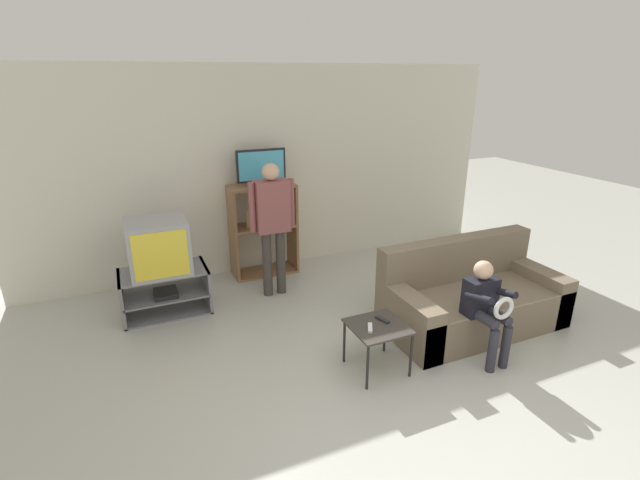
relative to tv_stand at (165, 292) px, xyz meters
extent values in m
plane|color=#B7B7AD|center=(1.54, -2.84, -0.24)|extent=(18.00, 18.00, 0.00)
cube|color=silver|center=(1.54, 0.85, 1.06)|extent=(6.40, 0.06, 2.60)
cube|color=slate|center=(0.00, 0.00, -0.23)|extent=(0.91, 0.54, 0.02)
cube|color=slate|center=(0.00, 0.00, -0.02)|extent=(0.88, 0.54, 0.02)
cube|color=slate|center=(0.00, 0.00, 0.24)|extent=(0.91, 0.54, 0.02)
cube|color=slate|center=(-0.44, 0.00, 0.00)|extent=(0.03, 0.54, 0.49)
cube|color=slate|center=(0.44, 0.00, 0.00)|extent=(0.03, 0.54, 0.49)
cube|color=black|center=(0.00, -0.06, 0.01)|extent=(0.24, 0.28, 0.05)
cube|color=#9E9EA3|center=(-0.02, 0.00, 0.53)|extent=(0.61, 0.57, 0.57)
cube|color=yellow|center=(-0.02, -0.29, 0.53)|extent=(0.53, 0.01, 0.49)
cube|color=#8E6642|center=(0.91, 0.58, 0.35)|extent=(0.03, 0.39, 1.18)
cube|color=#8E6642|center=(1.70, 0.58, 0.35)|extent=(0.03, 0.39, 1.18)
cube|color=#8E6642|center=(1.31, 0.58, -0.23)|extent=(0.76, 0.39, 0.03)
cube|color=#8E6642|center=(1.31, 0.58, 0.41)|extent=(0.76, 0.39, 0.03)
cube|color=#8E6642|center=(1.31, 0.58, 0.92)|extent=(0.76, 0.39, 0.03)
cube|color=#9E7A4C|center=(1.17, 0.53, 0.53)|extent=(0.18, 0.04, 0.22)
cube|color=black|center=(1.32, 0.60, 0.96)|extent=(0.22, 0.20, 0.04)
cube|color=black|center=(1.32, 0.60, 1.18)|extent=(0.62, 0.04, 0.40)
cube|color=#4CB7E0|center=(1.32, 0.58, 1.18)|extent=(0.57, 0.01, 0.35)
cube|color=#38332D|center=(1.57, -1.85, 0.19)|extent=(0.47, 0.47, 0.02)
cylinder|color=black|center=(1.36, -2.06, -0.03)|extent=(0.02, 0.02, 0.42)
cylinder|color=black|center=(1.79, -2.06, -0.03)|extent=(0.02, 0.02, 0.42)
cylinder|color=black|center=(1.36, -1.63, -0.03)|extent=(0.02, 0.02, 0.42)
cylinder|color=black|center=(1.79, -1.63, -0.03)|extent=(0.02, 0.02, 0.42)
cube|color=#232328|center=(1.65, -1.79, 0.21)|extent=(0.08, 0.15, 0.02)
cube|color=silver|center=(1.48, -1.87, 0.21)|extent=(0.10, 0.14, 0.02)
cube|color=#756651|center=(2.86, -1.60, -0.04)|extent=(1.84, 0.88, 0.41)
cube|color=#756651|center=(2.86, -1.26, 0.39)|extent=(1.84, 0.20, 0.46)
cube|color=#756651|center=(2.05, -1.60, 0.02)|extent=(0.22, 0.88, 0.53)
cube|color=#756651|center=(3.67, -1.60, 0.02)|extent=(0.22, 0.88, 0.53)
cylinder|color=#3D3833|center=(1.15, -0.05, 0.15)|extent=(0.11, 0.11, 0.79)
cylinder|color=#3D3833|center=(1.31, -0.05, 0.15)|extent=(0.11, 0.11, 0.79)
cube|color=#8C4C4C|center=(1.23, -0.05, 0.84)|extent=(0.38, 0.20, 0.59)
cylinder|color=#8C4C4C|center=(1.00, -0.05, 0.85)|extent=(0.08, 0.08, 0.56)
cylinder|color=#8C4C4C|center=(1.46, -0.05, 0.85)|extent=(0.08, 0.08, 0.56)
sphere|color=#DBAD89|center=(1.23, -0.05, 1.23)|extent=(0.19, 0.19, 0.19)
cylinder|color=#2D2D38|center=(2.48, -2.28, -0.04)|extent=(0.08, 0.08, 0.41)
cylinder|color=#2D2D38|center=(2.63, -2.28, -0.04)|extent=(0.08, 0.08, 0.41)
cylinder|color=#2D2D38|center=(2.48, -2.13, 0.21)|extent=(0.09, 0.30, 0.09)
cylinder|color=#2D2D38|center=(2.63, -2.13, 0.21)|extent=(0.09, 0.30, 0.09)
cube|color=black|center=(2.55, -1.98, 0.34)|extent=(0.30, 0.17, 0.35)
cylinder|color=black|center=(2.42, -2.11, 0.41)|extent=(0.06, 0.31, 0.14)
cylinder|color=black|center=(2.69, -2.11, 0.41)|extent=(0.06, 0.31, 0.14)
sphere|color=#DBAD89|center=(2.55, -1.98, 0.60)|extent=(0.17, 0.17, 0.17)
torus|color=silver|center=(2.55, -2.27, 0.36)|extent=(0.21, 0.04, 0.21)
camera|label=1|loc=(-0.30, -4.84, 2.25)|focal=26.00mm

